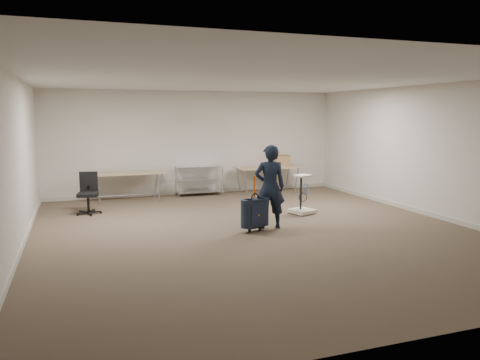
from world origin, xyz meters
name	(u,v)px	position (x,y,z in m)	size (l,w,h in m)	color
ground	(255,231)	(0.00, 0.00, 0.00)	(9.00, 9.00, 0.00)	#443829
room_shell	(232,214)	(0.00, 1.38, 0.05)	(8.00, 9.00, 9.00)	beige
folding_table_left	(128,174)	(-1.90, 3.95, 0.68)	(1.80, 0.75, 0.73)	tan
folding_table_right	(268,169)	(1.90, 3.95, 0.68)	(1.80, 0.75, 0.73)	tan
wire_shelf	(199,179)	(0.00, 4.20, 0.44)	(1.22, 0.47, 0.80)	silver
person	(270,187)	(0.35, 0.14, 0.80)	(0.58, 0.38, 1.60)	black
suitcase	(255,213)	(-0.02, -0.03, 0.35)	(0.42, 0.31, 1.04)	black
office_chair	(88,201)	(-2.90, 2.68, 0.28)	(0.55, 0.55, 0.91)	black
equipment_cart	(302,203)	(1.54, 1.12, 0.23)	(0.59, 0.59, 0.86)	#EFE3CD
cardboard_box	(282,160)	(2.38, 4.03, 0.88)	(0.41, 0.31, 0.31)	olive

